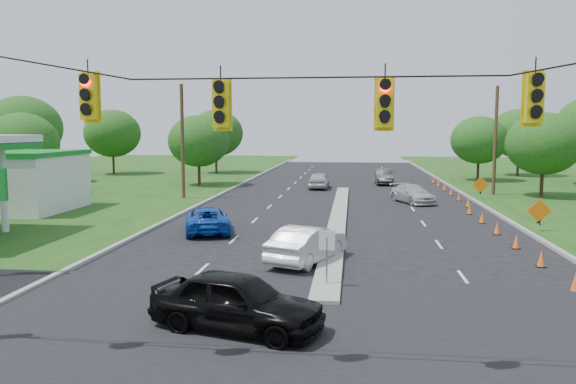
# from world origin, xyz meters

# --- Properties ---
(ground) EXTENTS (160.00, 160.00, 0.00)m
(ground) POSITION_xyz_m (0.00, 0.00, 0.00)
(ground) COLOR black
(ground) RESTS_ON ground
(cross_street) EXTENTS (160.00, 14.00, 0.02)m
(cross_street) POSITION_xyz_m (0.00, 0.00, 0.00)
(cross_street) COLOR black
(cross_street) RESTS_ON ground
(curb_left) EXTENTS (0.25, 110.00, 0.16)m
(curb_left) POSITION_xyz_m (-10.10, 30.00, 0.00)
(curb_left) COLOR gray
(curb_left) RESTS_ON ground
(curb_right) EXTENTS (0.25, 110.00, 0.16)m
(curb_right) POSITION_xyz_m (10.10, 30.00, 0.00)
(curb_right) COLOR gray
(curb_right) RESTS_ON ground
(median) EXTENTS (1.00, 34.00, 0.18)m
(median) POSITION_xyz_m (0.00, 21.00, 0.00)
(median) COLOR gray
(median) RESTS_ON ground
(median_sign) EXTENTS (0.55, 0.06, 2.05)m
(median_sign) POSITION_xyz_m (0.00, 6.00, 1.46)
(median_sign) COLOR gray
(median_sign) RESTS_ON ground
(signal_span) EXTENTS (25.60, 0.32, 9.00)m
(signal_span) POSITION_xyz_m (-0.05, -1.00, 4.97)
(signal_span) COLOR #422D1C
(signal_span) RESTS_ON ground
(utility_pole_far_left) EXTENTS (0.28, 0.28, 9.00)m
(utility_pole_far_left) POSITION_xyz_m (-12.50, 30.00, 4.50)
(utility_pole_far_left) COLOR #422D1C
(utility_pole_far_left) RESTS_ON ground
(utility_pole_far_right) EXTENTS (0.28, 0.28, 9.00)m
(utility_pole_far_right) POSITION_xyz_m (12.50, 35.00, 4.50)
(utility_pole_far_right) COLOR #422D1C
(utility_pole_far_right) RESTS_ON ground
(cone_1) EXTENTS (0.32, 0.32, 0.70)m
(cone_1) POSITION_xyz_m (8.41, 6.50, 0.35)
(cone_1) COLOR orange
(cone_1) RESTS_ON ground
(cone_2) EXTENTS (0.32, 0.32, 0.70)m
(cone_2) POSITION_xyz_m (8.41, 10.00, 0.35)
(cone_2) COLOR orange
(cone_2) RESTS_ON ground
(cone_3) EXTENTS (0.32, 0.32, 0.70)m
(cone_3) POSITION_xyz_m (8.41, 13.50, 0.35)
(cone_3) COLOR orange
(cone_3) RESTS_ON ground
(cone_4) EXTENTS (0.32, 0.32, 0.70)m
(cone_4) POSITION_xyz_m (8.41, 17.00, 0.35)
(cone_4) COLOR orange
(cone_4) RESTS_ON ground
(cone_5) EXTENTS (0.32, 0.32, 0.70)m
(cone_5) POSITION_xyz_m (8.41, 20.50, 0.35)
(cone_5) COLOR orange
(cone_5) RESTS_ON ground
(cone_6) EXTENTS (0.32, 0.32, 0.70)m
(cone_6) POSITION_xyz_m (8.41, 24.00, 0.35)
(cone_6) COLOR orange
(cone_6) RESTS_ON ground
(cone_7) EXTENTS (0.32, 0.32, 0.70)m
(cone_7) POSITION_xyz_m (9.01, 27.50, 0.35)
(cone_7) COLOR orange
(cone_7) RESTS_ON ground
(cone_8) EXTENTS (0.32, 0.32, 0.70)m
(cone_8) POSITION_xyz_m (9.01, 31.00, 0.35)
(cone_8) COLOR orange
(cone_8) RESTS_ON ground
(cone_9) EXTENTS (0.32, 0.32, 0.70)m
(cone_9) POSITION_xyz_m (9.01, 34.50, 0.35)
(cone_9) COLOR orange
(cone_9) RESTS_ON ground
(cone_10) EXTENTS (0.32, 0.32, 0.70)m
(cone_10) POSITION_xyz_m (9.01, 38.00, 0.35)
(cone_10) COLOR orange
(cone_10) RESTS_ON ground
(cone_11) EXTENTS (0.32, 0.32, 0.70)m
(cone_11) POSITION_xyz_m (9.01, 41.50, 0.35)
(cone_11) COLOR orange
(cone_11) RESTS_ON ground
(cone_12) EXTENTS (0.32, 0.32, 0.70)m
(cone_12) POSITION_xyz_m (9.01, 45.00, 0.35)
(cone_12) COLOR orange
(cone_12) RESTS_ON ground
(work_sign_1) EXTENTS (1.27, 0.58, 1.37)m
(work_sign_1) POSITION_xyz_m (10.80, 18.00, 1.09)
(work_sign_1) COLOR black
(work_sign_1) RESTS_ON ground
(work_sign_2) EXTENTS (1.27, 0.58, 1.37)m
(work_sign_2) POSITION_xyz_m (10.80, 32.00, 1.09)
(work_sign_2) COLOR black
(work_sign_2) RESTS_ON ground
(tree_2) EXTENTS (5.88, 5.88, 6.86)m
(tree_2) POSITION_xyz_m (-26.00, 30.00, 4.34)
(tree_2) COLOR black
(tree_2) RESTS_ON ground
(tree_3) EXTENTS (7.56, 7.56, 8.82)m
(tree_3) POSITION_xyz_m (-32.00, 40.00, 5.58)
(tree_3) COLOR black
(tree_3) RESTS_ON ground
(tree_4) EXTENTS (6.72, 6.72, 7.84)m
(tree_4) POSITION_xyz_m (-28.00, 52.00, 4.96)
(tree_4) COLOR black
(tree_4) RESTS_ON ground
(tree_5) EXTENTS (5.88, 5.88, 6.86)m
(tree_5) POSITION_xyz_m (-14.00, 40.00, 4.34)
(tree_5) COLOR black
(tree_5) RESTS_ON ground
(tree_6) EXTENTS (6.72, 6.72, 7.84)m
(tree_6) POSITION_xyz_m (-16.00, 55.00, 4.96)
(tree_6) COLOR black
(tree_6) RESTS_ON ground
(tree_9) EXTENTS (5.88, 5.88, 6.86)m
(tree_9) POSITION_xyz_m (16.00, 34.00, 4.34)
(tree_9) COLOR black
(tree_9) RESTS_ON ground
(tree_11) EXTENTS (6.72, 6.72, 7.84)m
(tree_11) POSITION_xyz_m (20.00, 55.00, 4.96)
(tree_11) COLOR black
(tree_11) RESTS_ON ground
(tree_12) EXTENTS (5.88, 5.88, 6.86)m
(tree_12) POSITION_xyz_m (14.00, 48.00, 4.34)
(tree_12) COLOR black
(tree_12) RESTS_ON ground
(black_sedan) EXTENTS (5.20, 3.22, 1.65)m
(black_sedan) POSITION_xyz_m (-2.24, 1.57, 0.83)
(black_sedan) COLOR black
(black_sedan) RESTS_ON ground
(white_sedan) EXTENTS (3.24, 4.91, 1.53)m
(white_sedan) POSITION_xyz_m (-0.98, 9.80, 0.77)
(white_sedan) COLOR silver
(white_sedan) RESTS_ON ground
(blue_pickup) EXTENTS (3.56, 5.35, 1.36)m
(blue_pickup) POSITION_xyz_m (-6.86, 15.93, 0.68)
(blue_pickup) COLOR #1042AB
(blue_pickup) RESTS_ON ground
(silver_car_far) EXTENTS (3.51, 5.01, 1.35)m
(silver_car_far) POSITION_xyz_m (5.33, 29.33, 0.67)
(silver_car_far) COLOR #B4B3B6
(silver_car_far) RESTS_ON ground
(silver_car_oncoming) EXTENTS (1.89, 4.47, 1.51)m
(silver_car_oncoming) POSITION_xyz_m (-2.24, 38.70, 0.76)
(silver_car_oncoming) COLOR #BBBBBB
(silver_car_oncoming) RESTS_ON ground
(dark_car_receding) EXTENTS (1.70, 4.64, 1.52)m
(dark_car_receding) POSITION_xyz_m (3.93, 43.39, 0.76)
(dark_car_receding) COLOR #2E2E2E
(dark_car_receding) RESTS_ON ground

